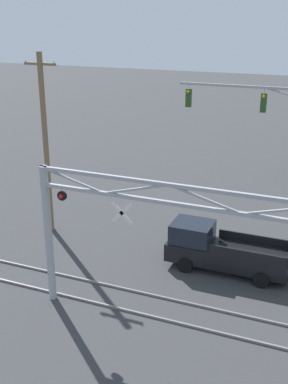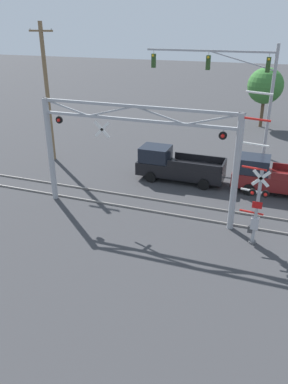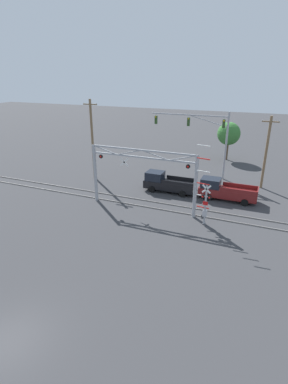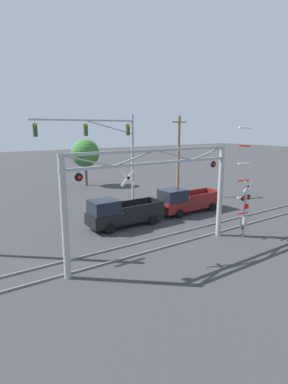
# 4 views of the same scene
# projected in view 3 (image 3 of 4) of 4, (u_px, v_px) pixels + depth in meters

# --- Properties ---
(ground_plane) EXTENTS (200.00, 200.00, 0.00)m
(ground_plane) POSITION_uv_depth(u_px,v_px,m) (8.00, 342.00, 14.69)
(ground_plane) COLOR #38383A
(rail_track_near) EXTENTS (80.00, 0.08, 0.10)m
(rail_track_near) POSITION_uv_depth(u_px,v_px,m) (143.00, 206.00, 29.45)
(rail_track_near) COLOR gray
(rail_track_near) RESTS_ON ground_plane
(rail_track_far) EXTENTS (80.00, 0.08, 0.10)m
(rail_track_far) POSITION_uv_depth(u_px,v_px,m) (149.00, 201.00, 30.68)
(rail_track_far) COLOR gray
(rail_track_far) RESTS_ON ground_plane
(crossing_gantry) EXTENTS (10.51, 0.32, 5.83)m
(crossing_gantry) POSITION_uv_depth(u_px,v_px,m) (142.00, 172.00, 27.87)
(crossing_gantry) COLOR #9EA0A5
(crossing_gantry) RESTS_ON ground_plane
(crossing_signal_mast) EXTENTS (1.50, 0.35, 6.98)m
(crossing_signal_mast) POSITION_uv_depth(u_px,v_px,m) (205.00, 202.00, 25.31)
(crossing_signal_mast) COLOR #9EA0A5
(crossing_signal_mast) RESTS_ON ground_plane
(traffic_signal_span) EXTENTS (9.57, 0.39, 8.14)m
(traffic_signal_span) POSITION_uv_depth(u_px,v_px,m) (208.00, 133.00, 36.00)
(traffic_signal_span) COLOR #9EA0A5
(traffic_signal_span) RESTS_ON ground_plane
(pickup_truck_lead) EXTENTS (5.60, 2.08, 2.11)m
(pickup_truck_lead) POSITION_uv_depth(u_px,v_px,m) (166.00, 183.00, 32.99)
(pickup_truck_lead) COLOR black
(pickup_truck_lead) RESTS_ON ground_plane
(pickup_truck_following) EXTENTS (5.83, 2.08, 2.11)m
(pickup_truck_following) POSITION_uv_depth(u_px,v_px,m) (224.00, 190.00, 30.89)
(pickup_truck_following) COLOR maroon
(pickup_truck_following) RESTS_ON ground_plane
(utility_pole_left) EXTENTS (1.80, 0.28, 9.52)m
(utility_pole_left) POSITION_uv_depth(u_px,v_px,m) (92.00, 139.00, 35.66)
(utility_pole_left) COLOR brown
(utility_pole_left) RESTS_ON ground_plane
(utility_pole_right) EXTENTS (1.80, 0.28, 8.07)m
(utility_pole_right) POSITION_uv_depth(u_px,v_px,m) (266.00, 152.00, 32.85)
(utility_pole_right) COLOR brown
(utility_pole_right) RESTS_ON ground_plane
(background_tree_beyond_span) EXTENTS (3.35, 3.35, 5.62)m
(background_tree_beyond_span) POSITION_uv_depth(u_px,v_px,m) (229.00, 134.00, 44.08)
(background_tree_beyond_span) COLOR brown
(background_tree_beyond_span) RESTS_ON ground_plane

